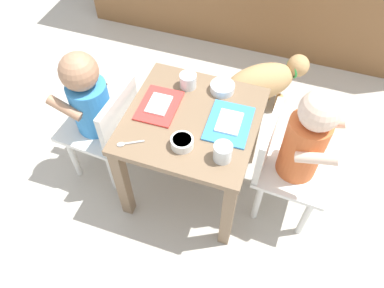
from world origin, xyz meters
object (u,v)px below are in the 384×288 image
seated_child_right (301,145)px  food_tray_left (159,105)px  seated_child_left (93,104)px  water_cup_left (223,153)px  dog (264,81)px  food_tray_right (229,123)px  water_cup_right (188,81)px  cereal_bowl_left_side (182,142)px  dining_table (192,133)px  spoon_by_left_tray (128,143)px  cereal_bowl_right_side (222,87)px

seated_child_right → food_tray_left: (-0.55, -0.01, 0.03)m
seated_child_left → water_cup_left: bearing=-10.8°
dog → food_tray_right: bearing=-95.0°
water_cup_right → cereal_bowl_left_side: 0.31m
seated_child_left → dining_table: bearing=4.5°
dining_table → water_cup_right: 0.21m
food_tray_right → spoon_by_left_tray: 0.38m
water_cup_right → seated_child_left: bearing=-150.5°
cereal_bowl_left_side → water_cup_right: bearing=105.3°
food_tray_right → seated_child_left: bearing=-175.0°
seated_child_right → water_cup_right: size_ratio=10.24×
seated_child_left → spoon_by_left_tray: 0.28m
spoon_by_left_tray → food_tray_right: bearing=33.1°
cereal_bowl_left_side → food_tray_left: bearing=134.7°
seated_child_left → food_tray_right: seated_child_left is taller
dog → water_cup_left: bearing=-92.5°
dining_table → food_tray_left: food_tray_left is taller
spoon_by_left_tray → seated_child_right: bearing=19.9°
dining_table → food_tray_right: 0.17m
seated_child_right → water_cup_left: size_ratio=10.51×
water_cup_right → spoon_by_left_tray: 0.37m
dog → cereal_bowl_left_side: size_ratio=5.14×
cereal_bowl_left_side → water_cup_left: bearing=-2.3°
water_cup_right → cereal_bowl_left_side: bearing=-74.7°
food_tray_right → spoon_by_left_tray: bearing=-146.9°
dining_table → seated_child_right: seated_child_right is taller
water_cup_left → cereal_bowl_right_side: size_ratio=0.69×
dog → seated_child_right: bearing=-68.5°
seated_child_left → water_cup_left: size_ratio=10.00×
seated_child_right → water_cup_right: bearing=164.0°
seated_child_left → water_cup_left: 0.58m
seated_child_right → cereal_bowl_right_side: 0.38m
water_cup_left → seated_child_left: bearing=169.2°
water_cup_right → cereal_bowl_left_side: size_ratio=0.83×
cereal_bowl_right_side → water_cup_left: bearing=-73.9°
seated_child_left → cereal_bowl_left_side: bearing=-13.8°
water_cup_left → dining_table: bearing=138.3°
food_tray_left → water_cup_left: (0.30, -0.16, 0.02)m
seated_child_right → food_tray_left: seated_child_right is taller
spoon_by_left_tray → food_tray_left: bearing=79.9°
dining_table → cereal_bowl_left_side: bearing=-86.0°
cereal_bowl_left_side → dog: bearing=75.9°
cereal_bowl_left_side → seated_child_right: bearing=21.3°
seated_child_right → spoon_by_left_tray: seated_child_right is taller
dog → spoon_by_left_tray: (-0.37, -0.77, 0.27)m
dining_table → dog: 0.64m
food_tray_right → water_cup_left: size_ratio=3.19×
dog → food_tray_right: (-0.05, -0.57, 0.27)m
dog → water_cup_right: 0.57m
water_cup_right → water_cup_left: bearing=-52.5°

